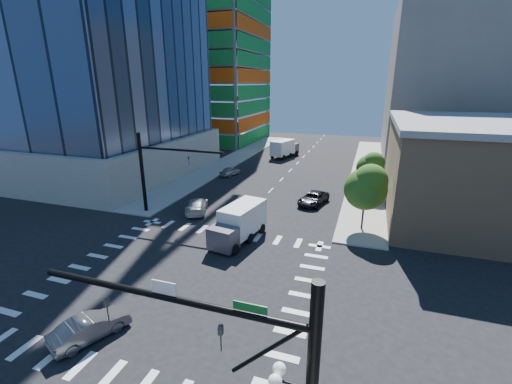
% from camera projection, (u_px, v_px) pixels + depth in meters
% --- Properties ---
extents(ground, '(160.00, 160.00, 0.00)m').
position_uv_depth(ground, '(183.00, 280.00, 26.01)').
color(ground, black).
rests_on(ground, ground).
extents(road_markings, '(20.00, 20.00, 0.01)m').
position_uv_depth(road_markings, '(183.00, 280.00, 26.01)').
color(road_markings, silver).
rests_on(road_markings, ground).
extents(sidewalk_ne, '(5.00, 60.00, 0.15)m').
position_uv_depth(sidewalk_ne, '(367.00, 170.00, 58.33)').
color(sidewalk_ne, gray).
rests_on(sidewalk_ne, ground).
extents(sidewalk_nw, '(5.00, 60.00, 0.15)m').
position_uv_depth(sidewalk_nw, '(232.00, 160.00, 65.88)').
color(sidewalk_nw, gray).
rests_on(sidewalk_nw, ground).
extents(construction_building, '(25.16, 34.50, 70.60)m').
position_uv_depth(construction_building, '(207.00, 38.00, 82.69)').
color(construction_building, gray).
rests_on(construction_building, ground).
extents(commercial_building, '(20.50, 22.50, 10.60)m').
position_uv_depth(commercial_building, '(490.00, 171.00, 36.70)').
color(commercial_building, tan).
rests_on(commercial_building, ground).
extents(bg_building_ne, '(24.00, 30.00, 28.00)m').
position_uv_depth(bg_building_ne, '(458.00, 84.00, 63.24)').
color(bg_building_ne, slate).
rests_on(bg_building_ne, ground).
extents(signal_mast_nw, '(10.20, 0.40, 9.00)m').
position_uv_depth(signal_mast_nw, '(153.00, 167.00, 37.74)').
color(signal_mast_nw, black).
rests_on(signal_mast_nw, sidewalk_nw).
extents(tree_south, '(4.16, 4.16, 6.82)m').
position_uv_depth(tree_south, '(367.00, 186.00, 33.32)').
color(tree_south, '#382316').
rests_on(tree_south, sidewalk_ne).
extents(tree_north, '(3.54, 3.52, 5.78)m').
position_uv_depth(tree_north, '(371.00, 166.00, 44.27)').
color(tree_north, '#382316').
rests_on(tree_north, sidewalk_ne).
extents(car_nb_far, '(3.67, 5.79, 1.49)m').
position_uv_depth(car_nb_far, '(313.00, 198.00, 42.09)').
color(car_nb_far, black).
rests_on(car_nb_far, ground).
extents(car_sb_near, '(3.98, 5.85, 1.57)m').
position_uv_depth(car_sb_near, '(197.00, 205.00, 39.58)').
color(car_sb_near, '#BBBBBB').
rests_on(car_sb_near, ground).
extents(car_sb_mid, '(2.59, 4.34, 1.38)m').
position_uv_depth(car_sb_mid, '(230.00, 171.00, 55.13)').
color(car_sb_mid, '#ADB0B5').
rests_on(car_sb_mid, ground).
extents(car_sb_cross, '(3.18, 4.67, 1.46)m').
position_uv_depth(car_sb_cross, '(90.00, 327.00, 19.95)').
color(car_sb_cross, '#4F5054').
rests_on(car_sb_cross, ground).
extents(box_truck_near, '(3.75, 6.72, 3.33)m').
position_uv_depth(box_truck_near, '(237.00, 227.00, 32.02)').
color(box_truck_near, black).
rests_on(box_truck_near, ground).
extents(box_truck_far, '(4.59, 7.21, 3.50)m').
position_uv_depth(box_truck_far, '(285.00, 149.00, 68.71)').
color(box_truck_far, black).
rests_on(box_truck_far, ground).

